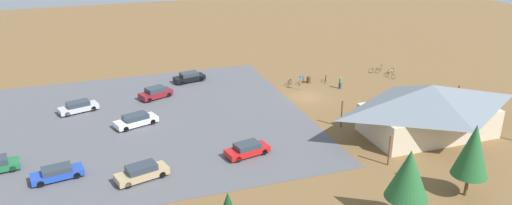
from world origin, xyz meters
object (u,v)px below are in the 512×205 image
at_px(lot_sign, 301,80).
at_px(bicycle_teal_lone_west, 395,102).
at_px(bicycle_yellow_near_porch, 381,67).
at_px(bicycle_red_trailside, 326,79).
at_px(bicycle_green_mid_cluster, 374,71).
at_px(car_white_near_entry, 136,120).
at_px(car_red_inner_stall, 247,149).
at_px(pine_center, 409,174).
at_px(visitor_crossing_yard, 340,83).
at_px(bicycle_blue_edge_north, 412,91).
at_px(car_maroon_mid_lot, 156,93).
at_px(car_silver_aisle_side, 78,107).
at_px(bicycle_orange_back_row, 301,82).
at_px(car_tan_by_curb, 142,172).
at_px(pine_east, 473,150).
at_px(bicycle_silver_near_sign, 390,76).
at_px(bicycle_purple_lone_east, 409,100).
at_px(car_blue_back_corner, 57,173).
at_px(bike_pavilion, 430,107).
at_px(bicycle_black_yard_right, 289,83).
at_px(car_black_end_stall, 189,77).
at_px(trash_bin, 309,80).
at_px(bicycle_white_yard_front, 391,71).

relative_size(lot_sign, bicycle_teal_lone_west, 1.31).
bearing_deg(bicycle_yellow_near_porch, bicycle_red_trailside, 13.00).
bearing_deg(bicycle_green_mid_cluster, lot_sign, 13.89).
distance_m(bicycle_green_mid_cluster, car_white_near_entry, 37.04).
bearing_deg(car_red_inner_stall, pine_center, 119.32).
height_order(bicycle_teal_lone_west, visitor_crossing_yard, visitor_crossing_yard).
bearing_deg(bicycle_blue_edge_north, bicycle_yellow_near_porch, -100.55).
bearing_deg(lot_sign, car_maroon_mid_lot, -9.82).
bearing_deg(bicycle_blue_edge_north, car_white_near_entry, -1.92).
bearing_deg(car_silver_aisle_side, car_white_near_entry, 134.04).
relative_size(bicycle_orange_back_row, car_red_inner_stall, 0.29).
xyz_separation_m(bicycle_orange_back_row, car_tan_by_curb, (24.37, 19.37, 0.38)).
relative_size(pine_center, bicycle_red_trailside, 4.05).
bearing_deg(pine_east, bicycle_blue_edge_north, -115.68).
distance_m(bicycle_silver_near_sign, bicycle_teal_lone_west, 10.81).
bearing_deg(car_maroon_mid_lot, car_red_inner_stall, 108.45).
xyz_separation_m(bicycle_orange_back_row, bicycle_blue_edge_north, (-12.56, 8.25, -0.04)).
bearing_deg(car_silver_aisle_side, bicycle_teal_lone_west, 164.67).
bearing_deg(car_white_near_entry, bicycle_purple_lone_east, 173.60).
bearing_deg(car_blue_back_corner, bike_pavilion, 175.92).
height_order(bicycle_silver_near_sign, bicycle_black_yard_right, bicycle_black_yard_right).
bearing_deg(pine_center, bicycle_blue_edge_north, -127.01).
distance_m(car_white_near_entry, car_blue_back_corner, 12.64).
xyz_separation_m(pine_center, bicycle_orange_back_row, (-5.74, -32.51, -3.83)).
bearing_deg(visitor_crossing_yard, car_tan_by_curb, 29.14).
xyz_separation_m(bicycle_black_yard_right, bicycle_yellow_near_porch, (-16.27, -2.17, -0.02)).
relative_size(bicycle_orange_back_row, car_black_end_stall, 0.29).
height_order(bike_pavilion, lot_sign, bike_pavilion).
xyz_separation_m(trash_bin, bicycle_white_yard_front, (-13.49, 0.21, -0.08)).
height_order(trash_bin, lot_sign, lot_sign).
height_order(bicycle_green_mid_cluster, car_black_end_stall, car_black_end_stall).
distance_m(bicycle_purple_lone_east, car_tan_by_curb, 35.61).
bearing_deg(bicycle_yellow_near_porch, pine_east, 68.82).
bearing_deg(car_silver_aisle_side, visitor_crossing_yard, 175.44).
distance_m(bicycle_blue_edge_north, bicycle_red_trailside, 11.97).
height_order(bicycle_black_yard_right, bicycle_yellow_near_porch, bicycle_black_yard_right).
xyz_separation_m(bicycle_purple_lone_east, bicycle_red_trailside, (6.48, -10.65, 0.04)).
bearing_deg(car_maroon_mid_lot, bicycle_blue_edge_north, 164.14).
bearing_deg(bicycle_blue_edge_north, visitor_crossing_yard, -30.68).
bearing_deg(bike_pavilion, car_silver_aisle_side, -27.58).
distance_m(bike_pavilion, pine_center, 17.77).
bearing_deg(trash_bin, bicycle_white_yard_front, 179.13).
relative_size(bike_pavilion, car_black_end_stall, 3.50).
distance_m(bicycle_black_yard_right, car_maroon_mid_lot, 18.53).
bearing_deg(car_red_inner_stall, bicycle_red_trailside, -134.64).
distance_m(bicycle_silver_near_sign, car_white_near_entry, 37.47).
xyz_separation_m(lot_sign, bicycle_orange_back_row, (-1.09, -2.24, -1.01)).
height_order(bicycle_blue_edge_north, bicycle_green_mid_cluster, bicycle_blue_edge_north).
height_order(trash_bin, pine_center, pine_center).
bearing_deg(pine_center, bicycle_silver_near_sign, -121.90).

